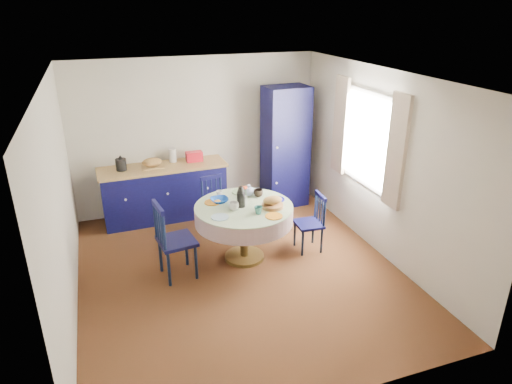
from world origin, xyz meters
The scene contains 17 objects.
floor centered at (0.00, 0.00, 0.00)m, with size 4.50×4.50×0.00m, color black.
ceiling centered at (0.00, 0.00, 2.50)m, with size 4.50×4.50×0.00m, color white.
wall_back centered at (0.00, 2.25, 1.25)m, with size 4.00×0.02×2.50m, color beige.
wall_left centered at (-2.00, 0.00, 1.25)m, with size 0.02×4.50×2.50m, color beige.
wall_right centered at (2.00, 0.00, 1.25)m, with size 0.02×4.50×2.50m, color beige.
window centered at (1.95, 0.30, 1.52)m, with size 0.10×1.74×1.45m.
kitchen_counter centered at (-0.64, 1.96, 0.46)m, with size 2.00×0.67×1.12m.
pantry_cabinet centered at (1.40, 1.85, 1.01)m, with size 0.74×0.55×2.02m.
dining_table centered at (0.17, 0.30, 0.66)m, with size 1.30×1.30×1.07m.
chair_left centered at (-0.81, 0.18, 0.52)m, with size 0.49×0.51×1.03m.
chair_far centered at (0.02, 1.26, 0.43)m, with size 0.44×0.43×0.85m.
chair_right centered at (1.13, 0.24, 0.42)m, with size 0.37×0.39×0.83m.
mug_a centered at (0.00, 0.23, 0.84)m, with size 0.13×0.13×0.11m, color silver.
mug_b centered at (0.26, 0.02, 0.84)m, with size 0.11×0.11×0.10m, color #316F67.
mug_c centered at (0.45, 0.53, 0.84)m, with size 0.13×0.13×0.10m, color black.
mug_d centered at (-0.06, 0.70, 0.83)m, with size 0.09×0.09×0.09m, color silver.
cobalt_bowl centered at (-0.11, 0.52, 0.82)m, with size 0.24×0.24×0.06m, color navy.
Camera 1 is at (-1.50, -4.88, 3.27)m, focal length 32.00 mm.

